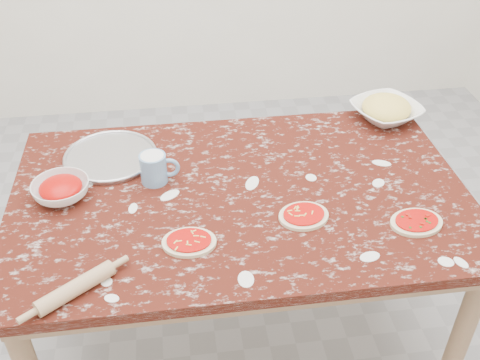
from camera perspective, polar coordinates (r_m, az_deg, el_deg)
name	(u,v)px	position (r m, az deg, el deg)	size (l,w,h in m)	color
ground	(240,328)	(2.48, 0.00, -14.97)	(4.00, 4.00, 0.00)	gray
worktable	(240,210)	(2.00, 0.00, -3.05)	(1.60, 1.00, 0.75)	#39110A
pizza_tray	(111,157)	(2.17, -13.16, 2.32)	(0.34, 0.34, 0.01)	#B2B2B7
sauce_bowl	(61,190)	(2.00, -17.89, -1.01)	(0.20, 0.20, 0.06)	white
cheese_bowl	(386,112)	(2.43, 14.75, 6.81)	(0.27, 0.27, 0.07)	white
flour_mug	(155,168)	(1.99, -8.75, 1.24)	(0.14, 0.10, 0.11)	#668FB8
pizza_left	(189,242)	(1.75, -5.25, -6.35)	(0.18, 0.15, 0.02)	beige
pizza_mid	(304,216)	(1.85, 6.55, -3.66)	(0.19, 0.17, 0.02)	beige
pizza_right	(416,222)	(1.90, 17.66, -4.14)	(0.19, 0.16, 0.02)	beige
rolling_pin	(76,288)	(1.65, -16.53, -10.57)	(0.05, 0.05, 0.24)	tan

